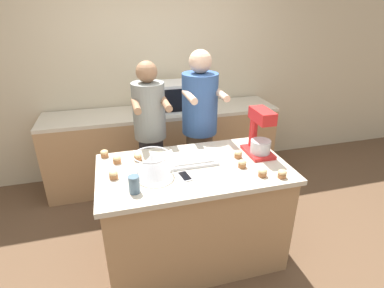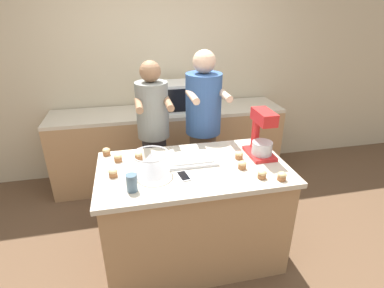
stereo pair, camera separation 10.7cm
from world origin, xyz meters
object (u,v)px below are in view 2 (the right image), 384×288
object	(u,v)px
cupcake_4	(106,151)
cupcake_1	(282,176)
baking_tray	(192,159)
cupcake_2	(139,155)
stand_mixer	(261,136)
drinking_glass	(132,183)
cupcake_6	(242,165)
cell_phone	(184,176)
microwave_oven	(176,96)
person_right	(203,132)
mixing_bowl	(151,163)
cupcake_5	(239,155)
cupcake_7	(262,174)
cupcake_3	(118,158)
person_left	(154,139)
cupcake_0	(113,173)

from	to	relation	value
cupcake_4	cupcake_1	bearing A→B (deg)	-28.64
baking_tray	cupcake_2	size ratio (longest dim) A/B	6.05
stand_mixer	drinking_glass	size ratio (longest dim) A/B	3.18
baking_tray	cupcake_6	bearing A→B (deg)	-30.40
drinking_glass	cupcake_6	xyz separation A→B (m)	(0.86, 0.13, -0.03)
stand_mixer	cell_phone	world-z (taller)	stand_mixer
microwave_oven	person_right	bearing A→B (deg)	-76.62
baking_tray	cupcake_4	size ratio (longest dim) A/B	6.05
mixing_bowl	cupcake_4	distance (m)	0.53
microwave_oven	cupcake_1	world-z (taller)	microwave_oven
mixing_bowl	cupcake_5	xyz separation A→B (m)	(0.74, 0.08, -0.06)
baking_tray	cupcake_5	xyz separation A→B (m)	(0.40, -0.05, 0.02)
stand_mixer	cell_phone	bearing A→B (deg)	-163.06
baking_tray	cupcake_7	distance (m)	0.59
person_right	stand_mixer	bearing A→B (deg)	-62.24
cupcake_3	microwave_oven	bearing A→B (deg)	59.59
person_right	mixing_bowl	bearing A→B (deg)	-128.62
cupcake_7	microwave_oven	bearing A→B (deg)	102.07
microwave_oven	drinking_glass	size ratio (longest dim) A/B	4.09
person_left	drinking_glass	size ratio (longest dim) A/B	12.92
cell_phone	cupcake_1	size ratio (longest dim) A/B	2.30
person_left	cupcake_1	bearing A→B (deg)	-51.56
cell_phone	cupcake_7	bearing A→B (deg)	-14.09
cell_phone	cupcake_7	xyz separation A→B (m)	(0.57, -0.14, 0.03)
drinking_glass	cupcake_1	xyz separation A→B (m)	(1.08, -0.09, -0.03)
cupcake_4	cupcake_7	bearing A→B (deg)	-29.23
drinking_glass	person_right	bearing A→B (deg)	52.01
cupcake_4	mixing_bowl	bearing A→B (deg)	-48.19
stand_mixer	cupcake_4	xyz separation A→B (m)	(-1.28, 0.28, -0.14)
microwave_oven	drinking_glass	bearing A→B (deg)	-109.76
person_left	cupcake_2	distance (m)	0.53
cupcake_0	cupcake_2	distance (m)	0.32
drinking_glass	cupcake_6	distance (m)	0.87
cupcake_1	cupcake_7	xyz separation A→B (m)	(-0.13, 0.06, 0.00)
mixing_bowl	cupcake_7	xyz separation A→B (m)	(0.79, -0.25, -0.06)
person_left	mixing_bowl	distance (m)	0.76
cell_phone	cupcake_4	bearing A→B (deg)	139.27
cupcake_1	cupcake_6	size ratio (longest dim) A/B	1.00
cupcake_1	cupcake_6	xyz separation A→B (m)	(-0.22, 0.22, 0.00)
person_left	cupcake_0	size ratio (longest dim) A/B	24.59
person_left	cell_phone	bearing A→B (deg)	-80.83
person_right	cupcake_2	world-z (taller)	person_right
cupcake_0	microwave_oven	bearing A→B (deg)	62.96
cupcake_1	cupcake_2	world-z (taller)	same
cupcake_4	cupcake_7	world-z (taller)	same
microwave_oven	cupcake_5	world-z (taller)	microwave_oven
cupcake_4	cupcake_6	size ratio (longest dim) A/B	1.00
cupcake_3	cupcake_2	bearing A→B (deg)	0.80
cupcake_3	person_left	bearing A→B (deg)	55.17
cupcake_0	drinking_glass	bearing A→B (deg)	-59.09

